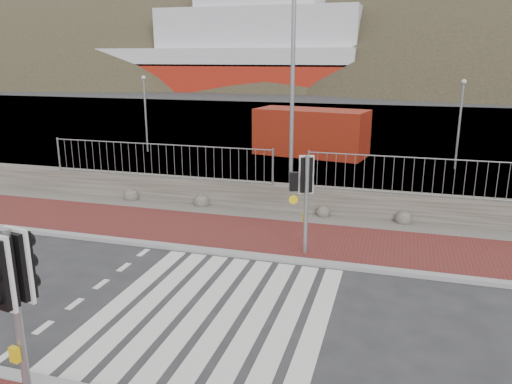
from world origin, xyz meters
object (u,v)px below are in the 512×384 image
(shipping_container, at_px, (311,132))
(streetlight, at_px, (297,71))
(traffic_signal_near, at_px, (13,284))
(ferry, at_px, (220,55))
(traffic_signal_far, at_px, (305,184))

(shipping_container, bearing_deg, streetlight, -73.33)
(traffic_signal_near, bearing_deg, shipping_container, 98.91)
(ferry, xyz_separation_m, traffic_signal_far, (25.83, -64.36, -3.41))
(ferry, distance_m, shipping_container, 55.79)
(shipping_container, bearing_deg, traffic_signal_near, -80.97)
(ferry, bearing_deg, streetlight, -67.64)
(ferry, bearing_deg, traffic_signal_near, -72.07)
(traffic_signal_near, xyz_separation_m, traffic_signal_far, (2.69, 7.16, -0.15))
(traffic_signal_near, relative_size, traffic_signal_far, 1.07)
(ferry, relative_size, streetlight, 6.08)
(ferry, relative_size, shipping_container, 8.58)
(traffic_signal_near, xyz_separation_m, shipping_container, (0.38, 21.10, -0.89))
(traffic_signal_far, distance_m, shipping_container, 14.15)
(streetlight, height_order, shipping_container, streetlight)
(traffic_signal_near, xyz_separation_m, streetlight, (1.47, 11.70, 2.53))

